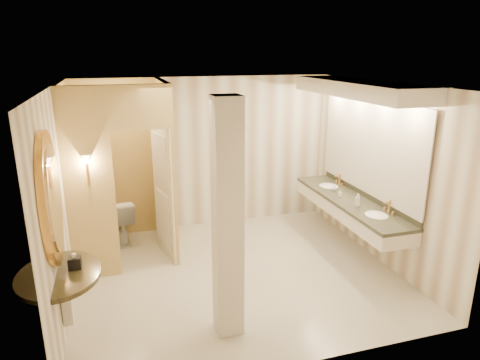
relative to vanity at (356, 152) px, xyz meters
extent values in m
plane|color=beige|center=(-1.98, -0.25, -1.63)|extent=(4.50, 4.50, 0.00)
plane|color=silver|center=(-1.98, -0.25, 1.07)|extent=(4.50, 4.50, 0.00)
cube|color=silver|center=(-1.98, 1.75, -0.28)|extent=(4.50, 0.02, 2.70)
cube|color=silver|center=(-1.98, -2.25, -0.28)|extent=(4.50, 0.02, 2.70)
cube|color=silver|center=(-4.23, -0.25, -0.28)|extent=(0.02, 4.00, 2.70)
cube|color=silver|center=(0.27, -0.25, -0.28)|extent=(0.02, 4.00, 2.70)
cube|color=tan|center=(-2.78, 1.00, -0.28)|extent=(0.10, 1.50, 2.70)
cube|color=tan|center=(-3.90, 0.25, -0.28)|extent=(0.65, 0.10, 2.70)
cube|color=tan|center=(-3.18, 0.25, 0.77)|extent=(0.80, 0.10, 0.60)
cube|color=silver|center=(-2.87, 0.64, -0.58)|extent=(0.23, 0.79, 2.10)
cylinder|color=#C3873E|center=(-3.90, 0.18, -0.08)|extent=(0.03, 0.03, 0.30)
cone|color=silver|center=(-3.90, 0.18, 0.12)|extent=(0.14, 0.14, 0.14)
cube|color=silver|center=(-0.03, 0.00, -0.90)|extent=(0.60, 2.64, 0.24)
cube|color=black|center=(-0.03, 0.00, -0.78)|extent=(0.64, 2.68, 0.05)
cube|color=black|center=(0.25, 0.00, -0.71)|extent=(0.03, 2.64, 0.10)
ellipsoid|color=white|center=(-0.03, -0.71, -0.80)|extent=(0.40, 0.44, 0.15)
cylinder|color=#C3873E|center=(0.17, -0.71, -0.67)|extent=(0.03, 0.03, 0.22)
ellipsoid|color=white|center=(-0.03, 0.71, -0.80)|extent=(0.40, 0.44, 0.15)
cylinder|color=#C3873E|center=(0.17, 0.71, -0.67)|extent=(0.03, 0.03, 0.22)
cube|color=white|center=(0.25, 0.00, 0.07)|extent=(0.03, 2.64, 1.40)
cube|color=silver|center=(-0.03, 0.00, 0.96)|extent=(0.75, 2.84, 0.22)
cylinder|color=black|center=(-4.21, -1.22, -0.78)|extent=(1.07, 1.07, 0.05)
cube|color=silver|center=(-4.17, -1.22, -1.08)|extent=(0.10, 0.10, 0.60)
cylinder|color=gold|center=(-4.19, -1.22, 0.07)|extent=(0.07, 1.07, 1.07)
cylinder|color=white|center=(-4.15, -1.22, 0.07)|extent=(0.02, 0.86, 0.86)
cube|color=silver|center=(-2.43, -1.47, -0.28)|extent=(0.30, 0.30, 2.70)
cube|color=black|center=(-4.04, -1.15, -0.69)|extent=(0.13, 0.13, 0.13)
imported|color=white|center=(-3.57, 1.38, -1.25)|extent=(0.56, 0.82, 0.76)
imported|color=beige|center=(-0.14, 0.14, -0.70)|extent=(0.06, 0.07, 0.12)
imported|color=silver|center=(-0.08, 0.44, -0.70)|extent=(0.10, 0.10, 0.10)
imported|color=#C6B28C|center=(-0.11, -0.32, -0.66)|extent=(0.09, 0.09, 0.20)
camera|label=1|loc=(-3.52, -5.61, 1.48)|focal=32.00mm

